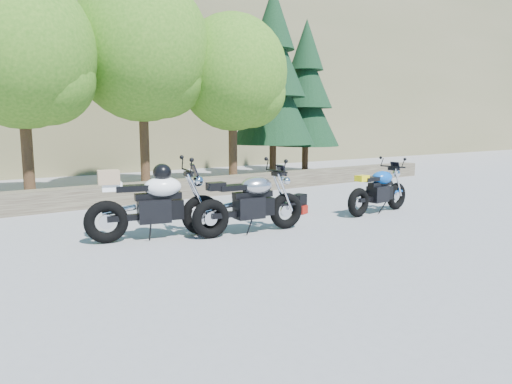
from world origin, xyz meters
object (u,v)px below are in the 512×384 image
(silver_bike, at_px, (251,203))
(white_bike, at_px, (154,202))
(backpack, at_px, (299,204))
(blue_bike, at_px, (379,191))

(silver_bike, relative_size, white_bike, 0.97)
(backpack, bearing_deg, blue_bike, -52.79)
(silver_bike, distance_m, white_bike, 1.70)
(silver_bike, xyz_separation_m, blue_bike, (3.45, -0.07, -0.05))
(silver_bike, bearing_deg, backpack, 31.42)
(white_bike, distance_m, blue_bike, 5.09)
(blue_bike, bearing_deg, backpack, 142.44)
(silver_bike, distance_m, blue_bike, 3.46)
(blue_bike, height_order, backpack, blue_bike)
(blue_bike, relative_size, backpack, 4.74)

